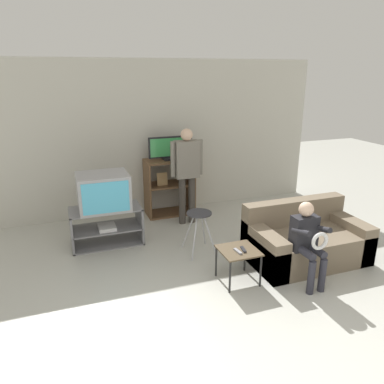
{
  "coord_description": "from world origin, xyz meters",
  "views": [
    {
      "loc": [
        -1.33,
        -2.09,
        2.41
      ],
      "look_at": [
        0.23,
        2.27,
        0.9
      ],
      "focal_mm": 35.0,
      "sensor_mm": 36.0,
      "label": 1
    }
  ],
  "objects": [
    {
      "name": "television_main",
      "position": [
        -0.82,
        3.0,
        0.8
      ],
      "size": [
        0.7,
        0.58,
        0.51
      ],
      "color": "#9E9EA3",
      "rests_on": "tv_stand"
    },
    {
      "name": "wall_back",
      "position": [
        0.0,
        4.15,
        1.3
      ],
      "size": [
        6.4,
        0.06,
        2.6
      ],
      "color": "beige",
      "rests_on": "ground_plane"
    },
    {
      "name": "person_standing_adult",
      "position": [
        0.54,
        3.36,
        0.94
      ],
      "size": [
        0.53,
        0.2,
        1.56
      ],
      "color": "#3D3833",
      "rests_on": "ground_plane"
    },
    {
      "name": "media_shelf",
      "position": [
        0.39,
        3.85,
        0.5
      ],
      "size": [
        0.82,
        0.45,
        0.98
      ],
      "color": "brown",
      "rests_on": "ground_plane"
    },
    {
      "name": "snack_table",
      "position": [
        0.51,
        1.43,
        0.36
      ],
      "size": [
        0.44,
        0.44,
        0.41
      ],
      "color": "brown",
      "rests_on": "ground_plane"
    },
    {
      "name": "person_seated_child",
      "position": [
        1.24,
        1.14,
        0.58
      ],
      "size": [
        0.33,
        0.43,
        0.99
      ],
      "color": "#2D2D38",
      "rests_on": "ground_plane"
    },
    {
      "name": "tv_stand",
      "position": [
        -0.81,
        3.0,
        0.27
      ],
      "size": [
        1.0,
        0.51,
        0.54
      ],
      "color": "slate",
      "rests_on": "ground_plane"
    },
    {
      "name": "couch",
      "position": [
        1.59,
        1.63,
        0.26
      ],
      "size": [
        1.5,
        0.87,
        0.75
      ],
      "color": "#756651",
      "rests_on": "ground_plane"
    },
    {
      "name": "remote_control_white",
      "position": [
        0.48,
        1.39,
        0.42
      ],
      "size": [
        0.05,
        0.15,
        0.02
      ],
      "primitive_type": "cube",
      "rotation": [
        0.0,
        0.0,
        0.09
      ],
      "color": "gray",
      "rests_on": "snack_table"
    },
    {
      "name": "folding_stool",
      "position": [
        0.35,
        2.3,
        0.48
      ],
      "size": [
        0.38,
        0.45,
        0.59
      ],
      "color": "#B7B7BC",
      "rests_on": "ground_plane"
    },
    {
      "name": "television_flat",
      "position": [
        0.42,
        3.83,
        1.16
      ],
      "size": [
        0.75,
        0.2,
        0.39
      ],
      "color": "black",
      "rests_on": "media_shelf"
    },
    {
      "name": "remote_control_black",
      "position": [
        0.56,
        1.41,
        0.42
      ],
      "size": [
        0.06,
        0.15,
        0.02
      ],
      "primitive_type": "cube",
      "rotation": [
        0.0,
        0.0,
        -0.17
      ],
      "color": "#232328",
      "rests_on": "snack_table"
    },
    {
      "name": "ground_plane",
      "position": [
        0.0,
        0.0,
        0.0
      ],
      "size": [
        18.0,
        18.0,
        0.0
      ],
      "primitive_type": "plane",
      "color": "#B7B7AD"
    }
  ]
}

